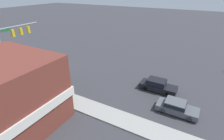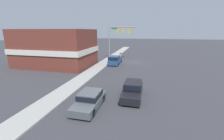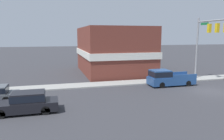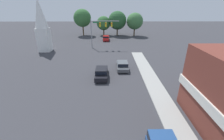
# 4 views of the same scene
# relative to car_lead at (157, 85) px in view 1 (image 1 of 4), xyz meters

# --- Properties ---
(ground_plane) EXTENTS (200.00, 200.00, 0.00)m
(ground_plane) POSITION_rel_car_lead_xyz_m (1.82, -17.44, -0.81)
(ground_plane) COLOR #38383D
(sidewalk_curb) EXTENTS (2.40, 60.00, 0.14)m
(sidewalk_curb) POSITION_rel_car_lead_xyz_m (7.52, -17.44, -0.74)
(sidewalk_curb) COLOR #9E9E99
(sidewalk_curb) RESTS_ON ground
(near_signal_assembly) EXTENTS (6.49, 0.49, 7.90)m
(near_signal_assembly) POSITION_rel_car_lead_xyz_m (5.70, -20.19, 4.97)
(near_signal_assembly) COLOR gray
(near_signal_assembly) RESTS_ON ground
(car_lead) EXTENTS (1.84, 4.80, 1.57)m
(car_lead) POSITION_rel_car_lead_xyz_m (0.00, 0.00, 0.00)
(car_lead) COLOR black
(car_lead) RESTS_ON ground
(car_oncoming) EXTENTS (1.88, 4.38, 1.41)m
(car_oncoming) POSITION_rel_car_lead_xyz_m (3.49, 3.12, -0.07)
(car_oncoming) COLOR black
(car_oncoming) RESTS_ON ground
(pickup_truck_parked) EXTENTS (1.96, 5.31, 1.86)m
(pickup_truck_parked) POSITION_rel_car_lead_xyz_m (5.14, -14.56, 0.10)
(pickup_truck_parked) COLOR black
(pickup_truck_parked) RESTS_ON ground
(construction_barrel) EXTENTS (0.57, 0.57, 1.02)m
(construction_barrel) POSITION_rel_car_lead_xyz_m (5.72, -24.09, -0.29)
(construction_barrel) COLOR orange
(construction_barrel) RESTS_ON ground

